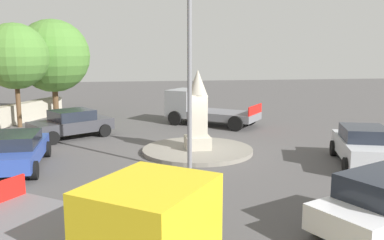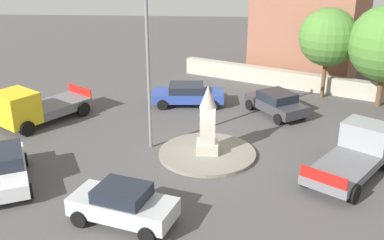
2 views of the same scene
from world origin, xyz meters
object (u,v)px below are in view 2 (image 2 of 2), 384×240
monument (208,122)px  car_dark_grey_approaching (276,103)px  truck_grey_parked_right (356,153)px  car_silver_waiting (123,204)px  corner_building (313,12)px  streetlamp (148,49)px  car_white_far_side (4,168)px  tree_mid_cluster (328,37)px  car_blue_passing (188,94)px  truck_yellow_parked_left (33,107)px

monument → car_dark_grey_approaching: 7.04m
monument → truck_grey_parked_right: bearing=168.8°
car_silver_waiting → corner_building: bearing=-115.9°
streetlamp → car_white_far_side: bearing=35.3°
car_dark_grey_approaching → tree_mid_cluster: tree_mid_cluster is taller
car_silver_waiting → car_blue_passing: (-1.58, -12.98, -0.07)m
truck_grey_parked_right → truck_yellow_parked_left: bearing=-15.9°
car_dark_grey_approaching → truck_grey_parked_right: (-2.76, 7.07, 0.20)m
streetlamp → truck_grey_parked_right: bearing=167.7°
car_silver_waiting → corner_building: (-10.55, -21.76, 3.67)m
corner_building → truck_grey_parked_right: bearing=87.2°
car_silver_waiting → car_white_far_side: (5.62, -2.58, 0.01)m
car_blue_passing → corner_building: (-8.97, -8.78, 3.73)m
car_white_far_side → corner_building: bearing=-130.1°
monument → truck_yellow_parked_left: bearing=-19.0°
streetlamp → car_dark_grey_approaching: (-6.81, -4.98, -4.32)m
streetlamp → car_blue_passing: 7.81m
tree_mid_cluster → truck_grey_parked_right: bearing=86.6°
truck_yellow_parked_left → car_dark_grey_approaching: bearing=-170.3°
streetlamp → corner_building: size_ratio=0.94×
car_dark_grey_approaching → truck_grey_parked_right: 7.59m
streetlamp → truck_grey_parked_right: size_ratio=1.54×
truck_grey_parked_right → car_silver_waiting: bearing=25.2°
monument → tree_mid_cluster: 11.85m
corner_building → car_dark_grey_approaching: bearing=70.4°
car_dark_grey_approaching → car_white_far_side: 15.48m
tree_mid_cluster → truck_yellow_parked_left: bearing=18.2°
car_white_far_side → tree_mid_cluster: (-15.94, -12.34, 3.19)m
monument → truck_grey_parked_right: monument is taller
tree_mid_cluster → car_silver_waiting: bearing=55.3°
car_dark_grey_approaching → car_blue_passing: bearing=-14.2°
truck_grey_parked_right → tree_mid_cluster: bearing=-93.4°
car_dark_grey_approaching → corner_building: (-3.62, -10.13, 3.71)m
car_white_far_side → tree_mid_cluster: 20.41m
streetlamp → car_silver_waiting: streetlamp is taller
car_dark_grey_approaching → car_blue_passing: (5.36, -1.35, -0.02)m
car_white_far_side → truck_yellow_parked_left: 6.80m
car_silver_waiting → tree_mid_cluster: size_ratio=0.74×
corner_building → tree_mid_cluster: size_ratio=1.53×
streetlamp → truck_grey_parked_right: (-9.57, 2.09, -4.12)m
car_white_far_side → car_blue_passing: bearing=-124.7°
car_white_far_side → car_blue_passing: (-7.20, -10.40, -0.08)m
monument → car_silver_waiting: (3.00, 5.88, -0.95)m
truck_yellow_parked_left → corner_building: size_ratio=0.62×
monument → car_blue_passing: size_ratio=0.76×
car_white_far_side → truck_grey_parked_right: size_ratio=0.87×
streetlamp → car_silver_waiting: (0.13, 6.65, -4.27)m
truck_grey_parked_right → car_dark_grey_approaching: bearing=-68.7°
truck_grey_parked_right → tree_mid_cluster: (-0.62, -10.37, 3.05)m
streetlamp → car_dark_grey_approaching: streetlamp is taller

